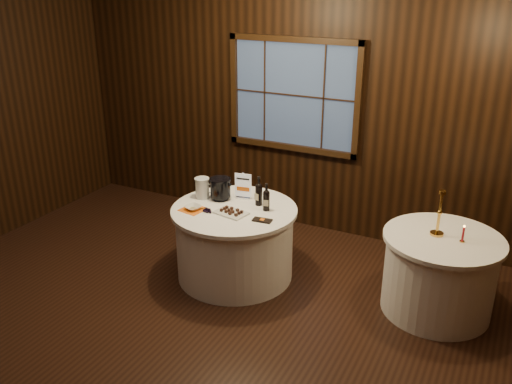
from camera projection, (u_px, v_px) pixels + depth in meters
The scene contains 16 objects.
ground at pixel (182, 325), 4.93m from camera, with size 6.00×6.00×0.00m, color black.
back_wall at pixel (294, 104), 6.40m from camera, with size 6.00×0.10×3.00m.
main_table at pixel (235, 242), 5.61m from camera, with size 1.28×1.28×0.77m.
side_table at pixel (439, 274), 5.02m from camera, with size 1.08×1.08×0.77m.
sign_stand at pixel (243, 190), 5.68m from camera, with size 0.18×0.11×0.29m.
port_bottle_left at pixel (259, 193), 5.50m from camera, with size 0.07×0.08×0.31m.
port_bottle_right at pixel (266, 199), 5.38m from camera, with size 0.07×0.08×0.28m.
ice_bucket at pixel (220, 188), 5.65m from camera, with size 0.23×0.23×0.23m.
chocolate_plate at pixel (231, 212), 5.34m from camera, with size 0.35×0.26×0.05m.
chocolate_box at pixel (262, 220), 5.19m from camera, with size 0.18×0.09×0.02m, color black.
grape_bunch at pixel (208, 210), 5.38m from camera, with size 0.17×0.09×0.04m.
glass_pitcher at pixel (202, 188), 5.68m from camera, with size 0.21×0.16×0.22m.
orange_napkin at pixel (193, 209), 5.44m from camera, with size 0.23×0.23×0.00m, color orange.
cracker_bowl at pixel (193, 208), 5.43m from camera, with size 0.15×0.15×0.04m, color silver.
brass_candlestick at pixel (439, 219), 4.86m from camera, with size 0.12×0.12×0.43m.
red_candle at pixel (463, 235), 4.76m from camera, with size 0.04×0.04×0.16m.
Camera 1 is at (2.47, -3.36, 2.98)m, focal length 38.00 mm.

